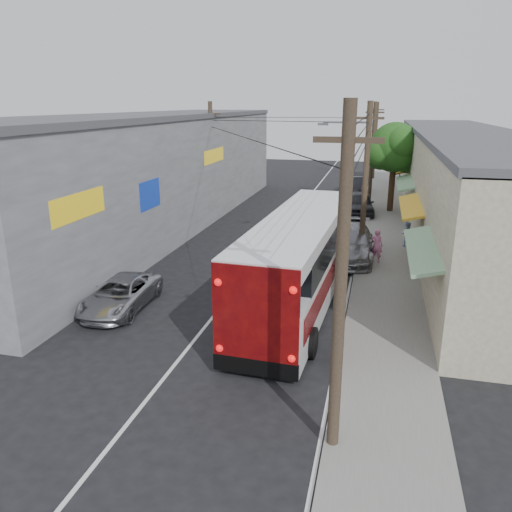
% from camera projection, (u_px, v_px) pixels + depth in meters
% --- Properties ---
extents(ground, '(120.00, 120.00, 0.00)m').
position_uv_depth(ground, '(165.00, 376.00, 15.04)').
color(ground, black).
rests_on(ground, ground).
extents(sidewalk, '(3.00, 80.00, 0.12)m').
position_uv_depth(sidewalk, '(386.00, 230.00, 32.09)').
color(sidewalk, slate).
rests_on(sidewalk, ground).
extents(building_right, '(7.09, 40.00, 6.25)m').
position_uv_depth(building_right, '(461.00, 180.00, 32.01)').
color(building_right, beige).
rests_on(building_right, ground).
extents(building_left, '(7.20, 36.00, 7.25)m').
position_uv_depth(building_left, '(154.00, 171.00, 32.60)').
color(building_left, gray).
rests_on(building_left, ground).
extents(utility_poles, '(11.80, 45.28, 8.00)m').
position_uv_depth(utility_poles, '(336.00, 164.00, 31.97)').
color(utility_poles, '#473828').
rests_on(utility_poles, ground).
extents(street_tree, '(4.40, 4.00, 6.60)m').
position_uv_depth(street_tree, '(396.00, 149.00, 36.23)').
color(street_tree, '#3F2B19').
rests_on(street_tree, ground).
extents(coach_bus, '(3.40, 12.77, 3.65)m').
position_uv_depth(coach_bus, '(301.00, 259.00, 20.08)').
color(coach_bus, white).
rests_on(coach_bus, ground).
extents(jeepney, '(2.23, 4.52, 1.23)m').
position_uv_depth(jeepney, '(121.00, 295.00, 19.78)').
color(jeepney, '#B1B0B7').
rests_on(jeepney, ground).
extents(parked_suv, '(2.58, 5.96, 1.71)m').
position_uv_depth(parked_suv, '(350.00, 243.00, 26.18)').
color(parked_suv, gray).
rests_on(parked_suv, ground).
extents(parked_car_mid, '(2.39, 4.99, 1.65)m').
position_uv_depth(parked_car_mid, '(360.00, 203.00, 36.63)').
color(parked_car_mid, '#27262B').
rests_on(parked_car_mid, ground).
extents(parked_car_far, '(1.87, 4.56, 1.47)m').
position_uv_depth(parked_car_far, '(355.00, 185.00, 45.09)').
color(parked_car_far, black).
rests_on(parked_car_far, ground).
extents(pedestrian_near, '(0.72, 0.59, 1.71)m').
position_uv_depth(pedestrian_near, '(377.00, 246.00, 25.24)').
color(pedestrian_near, '#CF6D9D').
rests_on(pedestrian_near, sidewalk).
extents(pedestrian_far, '(0.78, 0.67, 1.40)m').
position_uv_depth(pedestrian_far, '(407.00, 234.00, 28.04)').
color(pedestrian_far, '#97AADC').
rests_on(pedestrian_far, sidewalk).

